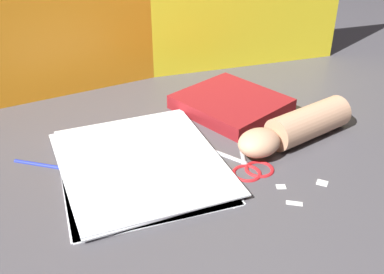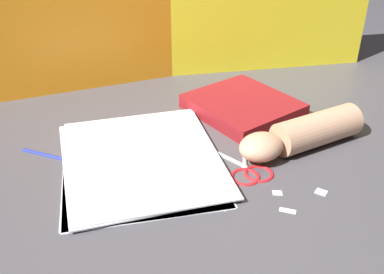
{
  "view_description": "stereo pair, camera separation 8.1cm",
  "coord_description": "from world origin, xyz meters",
  "px_view_note": "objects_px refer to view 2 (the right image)",
  "views": [
    {
      "loc": [
        -0.33,
        -0.65,
        0.48
      ],
      "look_at": [
        -0.04,
        -0.01,
        0.06
      ],
      "focal_mm": 42.0,
      "sensor_mm": 36.0,
      "label": 1
    },
    {
      "loc": [
        -0.25,
        -0.68,
        0.48
      ],
      "look_at": [
        -0.04,
        -0.01,
        0.06
      ],
      "focal_mm": 42.0,
      "sensor_mm": 36.0,
      "label": 2
    }
  ],
  "objects_px": {
    "paper_stack": "(140,160)",
    "hand_forearm": "(303,134)",
    "scissors": "(247,167)",
    "book_closed": "(243,106)"
  },
  "relations": [
    {
      "from": "book_closed",
      "to": "hand_forearm",
      "type": "distance_m",
      "value": 0.19
    },
    {
      "from": "book_closed",
      "to": "scissors",
      "type": "distance_m",
      "value": 0.23
    },
    {
      "from": "scissors",
      "to": "hand_forearm",
      "type": "height_order",
      "value": "hand_forearm"
    },
    {
      "from": "paper_stack",
      "to": "scissors",
      "type": "bearing_deg",
      "value": -23.99
    },
    {
      "from": "hand_forearm",
      "to": "paper_stack",
      "type": "bearing_deg",
      "value": 171.7
    },
    {
      "from": "book_closed",
      "to": "hand_forearm",
      "type": "relative_size",
      "value": 0.97
    },
    {
      "from": "paper_stack",
      "to": "hand_forearm",
      "type": "distance_m",
      "value": 0.32
    },
    {
      "from": "paper_stack",
      "to": "book_closed",
      "type": "xyz_separation_m",
      "value": [
        0.26,
        0.13,
        0.01
      ]
    },
    {
      "from": "paper_stack",
      "to": "hand_forearm",
      "type": "relative_size",
      "value": 1.28
    },
    {
      "from": "scissors",
      "to": "hand_forearm",
      "type": "distance_m",
      "value": 0.14
    }
  ]
}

